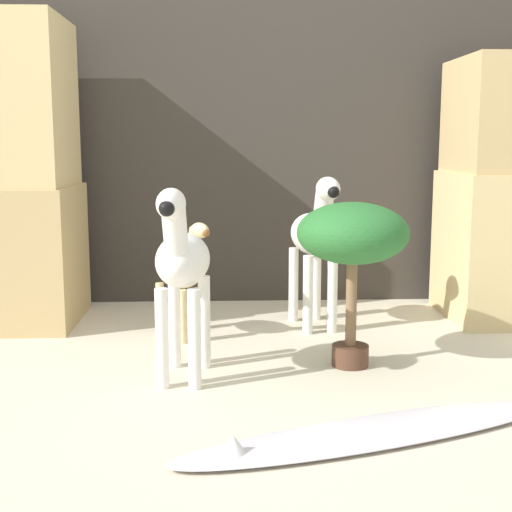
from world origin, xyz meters
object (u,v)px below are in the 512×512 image
object	(u,v)px
giraffe_figurine	(181,275)
surfboard	(371,432)
zebra_right	(315,237)
zebra_left	(181,264)
potted_palm_front	(353,239)

from	to	relation	value
giraffe_figurine	surfboard	size ratio (longest dim) A/B	0.41
zebra_right	zebra_left	size ratio (longest dim) A/B	1.00
zebra_left	giraffe_figurine	xyz separation A→B (m)	(-0.04, 0.56, -0.14)
zebra_right	surfboard	bearing A→B (deg)	-89.19
zebra_left	potted_palm_front	world-z (taller)	zebra_left
zebra_left	surfboard	xyz separation A→B (m)	(0.58, -0.53, -0.41)
zebra_right	potted_palm_front	distance (m)	0.57
potted_palm_front	surfboard	distance (m)	0.82
potted_palm_front	surfboard	xyz separation A→B (m)	(-0.05, -0.67, -0.48)
giraffe_figurine	surfboard	xyz separation A→B (m)	(0.61, -1.09, -0.26)
potted_palm_front	zebra_left	bearing A→B (deg)	-167.54
surfboard	zebra_left	bearing A→B (deg)	137.47
zebra_right	zebra_left	bearing A→B (deg)	-128.53
giraffe_figurine	potted_palm_front	distance (m)	0.82
zebra_left	potted_palm_front	xyz separation A→B (m)	(0.63, 0.14, 0.07)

